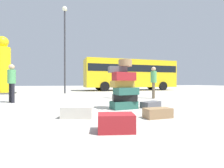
% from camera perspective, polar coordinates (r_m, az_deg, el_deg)
% --- Properties ---
extents(ground_plane, '(80.00, 80.00, 0.00)m').
position_cam_1_polar(ground_plane, '(5.46, 3.00, -7.99)').
color(ground_plane, '#ADA89E').
extents(suitcase_tower, '(0.90, 0.61, 1.50)m').
position_cam_1_polar(suitcase_tower, '(5.11, 4.01, -1.21)').
color(suitcase_tower, '#26594C').
rests_on(suitcase_tower, ground).
extents(suitcase_cream_left_side, '(0.77, 0.51, 0.26)m').
position_cam_1_polar(suitcase_cream_left_side, '(3.91, -11.82, -9.45)').
color(suitcase_cream_left_side, beige).
rests_on(suitcase_cream_left_side, ground).
extents(suitcase_brown_foreground_far, '(0.64, 0.36, 0.22)m').
position_cam_1_polar(suitcase_brown_foreground_far, '(3.99, 15.38, -9.53)').
color(suitcase_brown_foreground_far, olive).
rests_on(suitcase_brown_foreground_far, ground).
extents(suitcase_maroon_foreground_near, '(0.66, 0.50, 0.29)m').
position_cam_1_polar(suitcase_maroon_foreground_near, '(2.80, 1.38, -13.08)').
color(suitcase_maroon_foreground_near, maroon).
rests_on(suitcase_maroon_foreground_near, ground).
extents(suitcase_charcoal_right_side, '(0.79, 0.59, 0.20)m').
position_cam_1_polar(suitcase_charcoal_right_side, '(5.55, 13.13, -6.84)').
color(suitcase_charcoal_right_side, '#4C4C51').
rests_on(suitcase_charcoal_right_side, ground).
extents(person_bearded_onlooker, '(0.30, 0.30, 1.54)m').
position_cam_1_polar(person_bearded_onlooker, '(7.79, -31.13, 1.24)').
color(person_bearded_onlooker, black).
rests_on(person_bearded_onlooker, ground).
extents(person_tourist_with_camera, '(0.30, 0.34, 1.68)m').
position_cam_1_polar(person_tourist_with_camera, '(8.43, 2.60, 1.82)').
color(person_tourist_with_camera, black).
rests_on(person_tourist_with_camera, ground).
extents(person_passerby_in_red, '(0.30, 0.30, 1.61)m').
position_cam_1_polar(person_passerby_in_red, '(8.72, 14.03, 1.47)').
color(person_passerby_in_red, brown).
rests_on(person_passerby_in_red, ground).
extents(yellow_dummy_statue, '(1.40, 1.40, 4.10)m').
position_cam_1_polar(yellow_dummy_statue, '(14.23, -33.31, 4.50)').
color(yellow_dummy_statue, yellow).
rests_on(yellow_dummy_statue, ground).
extents(parked_bus, '(9.74, 2.91, 3.15)m').
position_cam_1_polar(parked_bus, '(17.86, 6.36, 3.76)').
color(parked_bus, yellow).
rests_on(parked_bus, ground).
extents(lamp_post, '(0.36, 0.36, 6.51)m').
position_cam_1_polar(lamp_post, '(13.40, -15.87, 15.16)').
color(lamp_post, '#333338').
rests_on(lamp_post, ground).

